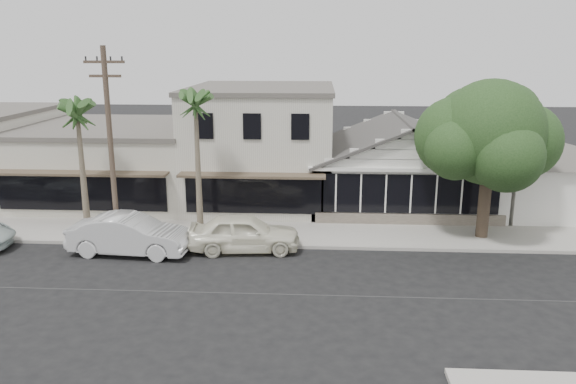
# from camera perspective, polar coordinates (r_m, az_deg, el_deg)

# --- Properties ---
(ground) EXTENTS (140.00, 140.00, 0.00)m
(ground) POSITION_cam_1_polar(r_m,az_deg,el_deg) (21.16, 1.97, -10.42)
(ground) COLOR black
(ground) RESTS_ON ground
(sidewalk_north) EXTENTS (90.00, 3.50, 0.15)m
(sidewalk_north) POSITION_cam_1_polar(r_m,az_deg,el_deg) (28.66, -13.93, -3.91)
(sidewalk_north) COLOR #9E9991
(sidewalk_north) RESTS_ON ground
(corner_shop) EXTENTS (10.40, 8.60, 5.10)m
(corner_shop) POSITION_cam_1_polar(r_m,az_deg,el_deg) (32.61, 11.38, 3.07)
(corner_shop) COLOR white
(corner_shop) RESTS_ON ground
(side_cottage) EXTENTS (6.00, 6.00, 3.00)m
(side_cottage) POSITION_cam_1_polar(r_m,az_deg,el_deg) (34.07, 25.29, 0.51)
(side_cottage) COLOR white
(side_cottage) RESTS_ON ground
(row_building_near) EXTENTS (8.00, 10.00, 6.50)m
(row_building_near) POSITION_cam_1_polar(r_m,az_deg,el_deg) (33.35, -2.59, 4.70)
(row_building_near) COLOR beige
(row_building_near) RESTS_ON ground
(row_building_midnear) EXTENTS (10.00, 10.00, 4.20)m
(row_building_midnear) POSITION_cam_1_polar(r_m,az_deg,el_deg) (35.62, -17.14, 2.82)
(row_building_midnear) COLOR silver
(row_building_midnear) RESTS_ON ground
(utility_pole) EXTENTS (1.80, 0.24, 9.00)m
(utility_pole) POSITION_cam_1_polar(r_m,az_deg,el_deg) (26.46, -17.59, 4.85)
(utility_pole) COLOR brown
(utility_pole) RESTS_ON ground
(car_0) EXTENTS (5.12, 2.41, 1.69)m
(car_0) POSITION_cam_1_polar(r_m,az_deg,el_deg) (25.29, -4.47, -4.15)
(car_0) COLOR white
(car_0) RESTS_ON ground
(car_1) EXTENTS (5.46, 2.26, 1.76)m
(car_1) POSITION_cam_1_polar(r_m,az_deg,el_deg) (25.82, -15.77, -4.21)
(car_1) COLOR silver
(car_1) RESTS_ON ground
(shade_tree) EXTENTS (6.83, 6.18, 7.58)m
(shade_tree) POSITION_cam_1_polar(r_m,az_deg,el_deg) (27.55, 19.62, 5.47)
(shade_tree) COLOR #4E3D2F
(shade_tree) RESTS_ON ground
(palm_east) EXTENTS (2.72, 2.72, 7.41)m
(palm_east) POSITION_cam_1_polar(r_m,az_deg,el_deg) (26.44, -9.39, 8.77)
(palm_east) COLOR #726651
(palm_east) RESTS_ON ground
(palm_mid) EXTENTS (2.62, 2.62, 7.00)m
(palm_mid) POSITION_cam_1_polar(r_m,az_deg,el_deg) (28.30, -20.64, 7.58)
(palm_mid) COLOR #726651
(palm_mid) RESTS_ON ground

